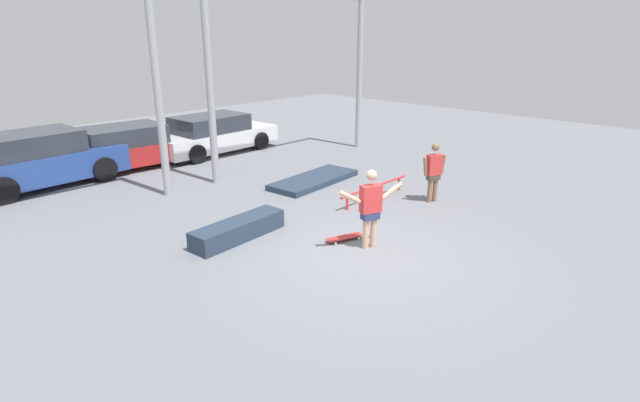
# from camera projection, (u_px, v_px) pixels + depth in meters

# --- Properties ---
(ground_plane) EXTENTS (36.00, 36.00, 0.00)m
(ground_plane) POSITION_uv_depth(u_px,v_px,m) (365.00, 252.00, 9.73)
(ground_plane) COLOR slate
(skateboarder) EXTENTS (1.34, 0.62, 1.60)m
(skateboarder) POSITION_uv_depth(u_px,v_px,m) (371.00, 206.00, 9.65)
(skateboarder) COLOR #DBAD89
(skateboarder) RESTS_ON ground_plane
(skateboard) EXTENTS (0.84, 0.45, 0.08)m
(skateboard) POSITION_uv_depth(u_px,v_px,m) (345.00, 237.00, 10.24)
(skateboard) COLOR red
(skateboard) RESTS_ON ground_plane
(grind_box) EXTENTS (2.19, 0.71, 0.39)m
(grind_box) POSITION_uv_depth(u_px,v_px,m) (238.00, 230.00, 10.29)
(grind_box) COLOR #28384C
(grind_box) RESTS_ON ground_plane
(manual_pad) EXTENTS (2.90, 1.33, 0.16)m
(manual_pad) POSITION_uv_depth(u_px,v_px,m) (314.00, 180.00, 14.10)
(manual_pad) COLOR #28384C
(manual_pad) RESTS_ON ground_plane
(grind_rail) EXTENTS (2.61, 0.07, 0.37)m
(grind_rail) POSITION_uv_depth(u_px,v_px,m) (375.00, 188.00, 12.65)
(grind_rail) COLOR red
(grind_rail) RESTS_ON ground_plane
(canopy_support_left) EXTENTS (6.50, 0.20, 5.19)m
(canopy_support_left) POSITION_uv_depth(u_px,v_px,m) (9.00, 73.00, 9.86)
(canopy_support_left) COLOR #A5A8AD
(canopy_support_left) RESTS_ON ground_plane
(canopy_support_right) EXTENTS (6.50, 0.20, 5.19)m
(canopy_support_right) POSITION_uv_depth(u_px,v_px,m) (295.00, 58.00, 15.24)
(canopy_support_right) COLOR #A5A8AD
(canopy_support_right) RESTS_ON ground_plane
(parked_car_blue) EXTENTS (4.29, 2.13, 1.52)m
(parked_car_blue) POSITION_uv_depth(u_px,v_px,m) (39.00, 160.00, 13.61)
(parked_car_blue) COLOR #284793
(parked_car_blue) RESTS_ON ground_plane
(parked_car_red) EXTENTS (4.42, 2.14, 1.32)m
(parked_car_red) POSITION_uv_depth(u_px,v_px,m) (128.00, 147.00, 15.49)
(parked_car_red) COLOR red
(parked_car_red) RESTS_ON ground_plane
(parked_car_white) EXTENTS (4.47, 1.99, 1.32)m
(parked_car_white) POSITION_uv_depth(u_px,v_px,m) (214.00, 135.00, 17.41)
(parked_car_white) COLOR white
(parked_car_white) RESTS_ON ground_plane
(bystander) EXTENTS (0.66, 0.34, 1.49)m
(bystander) POSITION_uv_depth(u_px,v_px,m) (434.00, 170.00, 12.32)
(bystander) COLOR #8C664C
(bystander) RESTS_ON ground_plane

